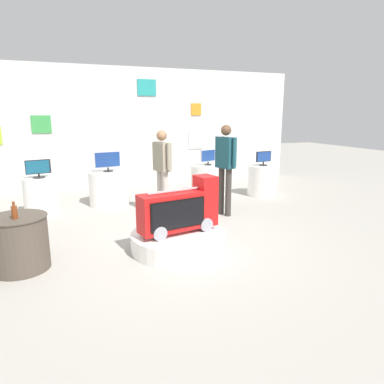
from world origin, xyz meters
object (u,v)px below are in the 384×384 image
shopper_browsing_near_truck (225,163)px  bottle_on_side_table (14,212)px  side_table_round (19,243)px  shopper_browsing_rear (162,166)px  tv_on_center_rear (208,156)px  display_pedestal_center_rear (208,180)px  tv_on_right_rear (264,158)px  display_pedestal_right_rear (263,180)px  display_pedestal_far_right (109,188)px  main_display_pedestal (179,241)px  novelty_firetruck_tv (180,211)px  tv_on_far_right (108,161)px  display_pedestal_left_rear (41,196)px  tv_on_left_rear (38,169)px

shopper_browsing_near_truck → bottle_on_side_table: bearing=-158.9°
side_table_round → shopper_browsing_rear: shopper_browsing_rear is taller
tv_on_center_rear → display_pedestal_center_rear: bearing=71.2°
tv_on_right_rear → bottle_on_side_table: 5.82m
shopper_browsing_near_truck → shopper_browsing_rear: 1.23m
tv_on_center_rear → side_table_round: bearing=-142.7°
display_pedestal_right_rear → display_pedestal_far_right: 3.69m
main_display_pedestal → shopper_browsing_near_truck: (1.45, 1.38, 0.92)m
display_pedestal_far_right → tv_on_center_rear: bearing=2.3°
bottle_on_side_table → novelty_firetruck_tv: bearing=-0.1°
novelty_firetruck_tv → shopper_browsing_near_truck: shopper_browsing_near_truck is taller
display_pedestal_far_right → display_pedestal_center_rear: bearing=2.4°
novelty_firetruck_tv → tv_on_far_right: bearing=101.2°
display_pedestal_left_rear → display_pedestal_center_rear: same height
side_table_round → shopper_browsing_rear: bearing=35.3°
bottle_on_side_table → shopper_browsing_near_truck: (3.58, 1.38, 0.24)m
novelty_firetruck_tv → tv_on_far_right: tv_on_far_right is taller
display_pedestal_right_rear → shopper_browsing_near_truck: size_ratio=0.42×
display_pedestal_right_rear → shopper_browsing_rear: size_ratio=0.44×
novelty_firetruck_tv → tv_on_center_rear: size_ratio=2.72×
main_display_pedestal → display_pedestal_far_right: (-0.58, 3.04, 0.24)m
tv_on_center_rear → shopper_browsing_near_truck: shopper_browsing_near_truck is taller
novelty_firetruck_tv → tv_on_right_rear: size_ratio=2.84×
display_pedestal_center_rear → tv_on_right_rear: size_ratio=2.01×
shopper_browsing_rear → display_pedestal_center_rear: bearing=40.2°
tv_on_center_rear → display_pedestal_far_right: size_ratio=0.52×
display_pedestal_center_rear → shopper_browsing_near_truck: (-0.42, -1.77, 0.68)m
main_display_pedestal → tv_on_right_rear: bearing=39.8°
display_pedestal_left_rear → novelty_firetruck_tv: bearing=-54.4°
display_pedestal_right_rear → tv_on_far_right: bearing=172.8°
display_pedestal_right_rear → tv_on_right_rear: 0.56m
tv_on_left_rear → display_pedestal_far_right: bearing=11.5°
tv_on_far_right → shopper_browsing_near_truck: bearing=-39.4°
main_display_pedestal → display_pedestal_center_rear: 3.66m
tv_on_left_rear → bottle_on_side_table: size_ratio=2.12×
novelty_firetruck_tv → tv_on_center_rear: bearing=59.7°
main_display_pedestal → tv_on_left_rear: (-1.96, 2.76, 0.80)m
main_display_pedestal → bottle_on_side_table: bottle_on_side_table is taller
novelty_firetruck_tv → shopper_browsing_rear: (0.27, 1.82, 0.39)m
main_display_pedestal → tv_on_right_rear: 4.10m
tv_on_left_rear → tv_on_right_rear: size_ratio=1.07×
side_table_round → bottle_on_side_table: (-0.00, -0.10, 0.44)m
shopper_browsing_rear → tv_on_right_rear: bearing=15.0°
tv_on_far_right → shopper_browsing_rear: (0.88, -1.22, 0.00)m
display_pedestal_far_right → bottle_on_side_table: bottle_on_side_table is taller
tv_on_left_rear → tv_on_far_right: 1.41m
tv_on_right_rear → tv_on_far_right: 3.69m
tv_on_far_right → display_pedestal_far_right: bearing=81.8°
display_pedestal_far_right → shopper_browsing_rear: (0.87, -1.22, 0.61)m
main_display_pedestal → novelty_firetruck_tv: bearing=-6.3°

